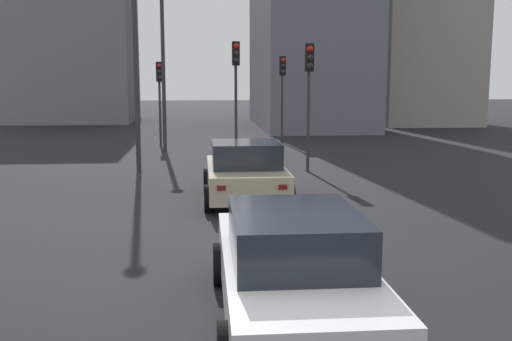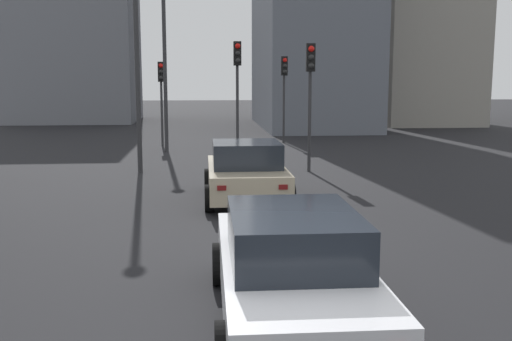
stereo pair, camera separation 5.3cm
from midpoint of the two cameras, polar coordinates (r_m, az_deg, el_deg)
name	(u,v)px [view 2 (the right image)]	position (r m, az deg, el deg)	size (l,w,h in m)	color
car_beige_lead	(246,172)	(15.03, -0.85, -0.17)	(4.06, 2.11, 1.52)	tan
car_white_second	(291,268)	(7.55, 3.58, -9.33)	(4.75, 1.97, 1.49)	silver
traffic_light_near_left	(237,75)	(22.95, -1.72, 9.09)	(0.32, 0.29, 4.47)	#2D2D30
traffic_light_near_right	(284,81)	(28.66, 2.78, 8.55)	(0.32, 0.30, 4.12)	#2D2D30
traffic_light_far_left	(161,86)	(27.68, -9.01, 8.04)	(0.32, 0.30, 3.83)	#2D2D30
traffic_light_far_right	(310,80)	(19.69, 5.31, 8.58)	(0.32, 0.28, 4.20)	#2D2D30
street_lamp_kerbside	(136,26)	(20.00, -11.33, 13.45)	(0.56, 0.36, 8.18)	#2D2D30
street_lamp_far	(165,51)	(25.43, -8.69, 11.25)	(0.56, 0.36, 7.12)	#2D2D30
building_facade_left	(404,30)	(46.54, 13.99, 12.94)	(15.44, 6.41, 13.30)	gray
building_facade_right	(74,21)	(45.70, -17.01, 13.53)	(8.05, 8.59, 14.29)	slate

